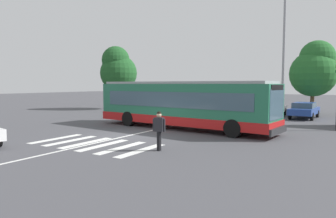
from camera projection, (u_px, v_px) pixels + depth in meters
ground_plane at (128, 136)px, 17.14m from camera, size 160.00×160.00×0.00m
city_transit_bus at (182, 104)px, 20.06m from camera, size 12.63×3.74×3.06m
pedestrian_crossing_street at (159, 129)px, 13.41m from camera, size 0.57×0.34×1.72m
parked_car_champagne at (194, 104)px, 32.35m from camera, size 1.97×4.55×1.35m
parked_car_teal at (218, 106)px, 30.61m from camera, size 1.94×4.54×1.35m
parked_car_silver at (245, 107)px, 29.19m from camera, size 1.99×4.56×1.35m
parked_car_white at (273, 108)px, 28.02m from camera, size 2.02×4.58×1.35m
parked_car_blue at (304, 109)px, 26.14m from camera, size 2.01×4.57×1.35m
twin_arm_street_lamp at (284, 38)px, 23.23m from camera, size 4.60×0.32×10.48m
background_tree_left at (118, 69)px, 35.60m from camera, size 4.22×4.22×7.21m
background_tree_right at (314, 69)px, 29.09m from camera, size 4.29×4.29×6.97m
crosswalk_painted_stripes at (95, 144)px, 14.97m from camera, size 6.02×3.25×0.01m
lane_center_line at (147, 131)px, 18.92m from camera, size 0.16×24.00×0.01m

